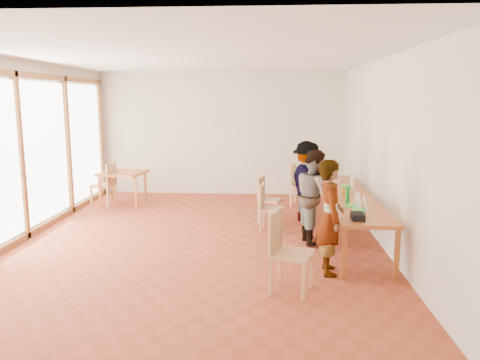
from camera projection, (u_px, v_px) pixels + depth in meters
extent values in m
plane|color=#9A3F25|center=(198.00, 241.00, 7.81)|extent=(8.00, 8.00, 0.00)
cube|color=beige|center=(221.00, 134.00, 11.48)|extent=(6.00, 0.10, 3.00)
cube|color=beige|center=(118.00, 210.00, 3.62)|extent=(6.00, 0.10, 3.00)
cube|color=beige|center=(385.00, 153.00, 7.37)|extent=(0.10, 8.00, 3.00)
cube|color=white|center=(19.00, 151.00, 7.73)|extent=(0.10, 8.00, 3.00)
cube|color=white|center=(195.00, 55.00, 7.29)|extent=(6.00, 8.00, 0.04)
cube|color=#AD5826|center=(347.00, 196.00, 7.93)|extent=(0.80, 4.00, 0.05)
cube|color=#AD5826|center=(344.00, 254.00, 6.11)|extent=(0.06, 0.06, 0.70)
cube|color=#AD5826|center=(315.00, 194.00, 9.92)|extent=(0.06, 0.06, 0.70)
cube|color=#AD5826|center=(397.00, 255.00, 6.07)|extent=(0.06, 0.06, 0.70)
cube|color=#AD5826|center=(347.00, 195.00, 9.88)|extent=(0.06, 0.06, 0.70)
cube|color=#AD5826|center=(123.00, 173.00, 10.37)|extent=(0.90, 0.90, 0.05)
cube|color=#AD5826|center=(100.00, 193.00, 10.07)|extent=(0.05, 0.05, 0.70)
cube|color=#AD5826|center=(112.00, 186.00, 10.84)|extent=(0.05, 0.05, 0.70)
cube|color=#AD5826|center=(136.00, 193.00, 10.03)|extent=(0.05, 0.05, 0.70)
cube|color=#AD5826|center=(145.00, 187.00, 10.79)|extent=(0.05, 0.05, 0.70)
cube|color=#E0AC70|center=(291.00, 254.00, 5.70)|extent=(0.59, 0.59, 0.04)
cube|color=#E0AC70|center=(275.00, 231.00, 5.73)|extent=(0.19, 0.46, 0.49)
cube|color=#E0AC70|center=(272.00, 209.00, 8.35)|extent=(0.45, 0.45, 0.04)
cube|color=#E0AC70|center=(262.00, 196.00, 8.35)|extent=(0.10, 0.40, 0.42)
cube|color=#E0AC70|center=(270.00, 200.00, 9.06)|extent=(0.50, 0.50, 0.04)
cube|color=#E0AC70|center=(261.00, 188.00, 9.08)|extent=(0.15, 0.40, 0.43)
cube|color=#E0AC70|center=(301.00, 186.00, 10.39)|extent=(0.53, 0.53, 0.04)
cube|color=#E0AC70|center=(293.00, 174.00, 10.41)|extent=(0.16, 0.43, 0.46)
cube|color=#E0AC70|center=(103.00, 185.00, 10.37)|extent=(0.50, 0.50, 0.04)
cube|color=#E0AC70|center=(111.00, 174.00, 10.29)|extent=(0.10, 0.45, 0.47)
imported|color=gray|center=(330.00, 217.00, 6.28)|extent=(0.40, 0.58, 1.56)
imported|color=gray|center=(315.00, 196.00, 7.68)|extent=(0.71, 0.84, 1.54)
imported|color=gray|center=(307.00, 182.00, 8.93)|extent=(0.89, 1.15, 1.56)
cube|color=green|center=(359.00, 210.00, 6.77)|extent=(0.21, 0.27, 0.03)
cube|color=white|center=(365.00, 204.00, 6.73)|extent=(0.11, 0.23, 0.20)
cube|color=green|center=(352.00, 206.00, 7.04)|extent=(0.25, 0.29, 0.03)
cube|color=white|center=(358.00, 200.00, 6.99)|extent=(0.15, 0.23, 0.20)
cube|color=green|center=(347.00, 186.00, 8.58)|extent=(0.26, 0.31, 0.03)
cube|color=white|center=(352.00, 182.00, 8.53)|extent=(0.15, 0.25, 0.22)
imported|color=orange|center=(345.00, 191.00, 7.92)|extent=(0.17, 0.17, 0.10)
cylinder|color=#136A1E|center=(347.00, 195.00, 7.22)|extent=(0.07, 0.07, 0.28)
cylinder|color=silver|center=(328.00, 177.00, 9.45)|extent=(0.07, 0.07, 0.09)
cylinder|color=white|center=(340.00, 181.00, 9.07)|extent=(0.08, 0.08, 0.06)
cube|color=#D44A5F|center=(336.00, 203.00, 7.26)|extent=(0.05, 0.10, 0.01)
cube|color=black|center=(358.00, 216.00, 6.27)|extent=(0.16, 0.26, 0.09)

